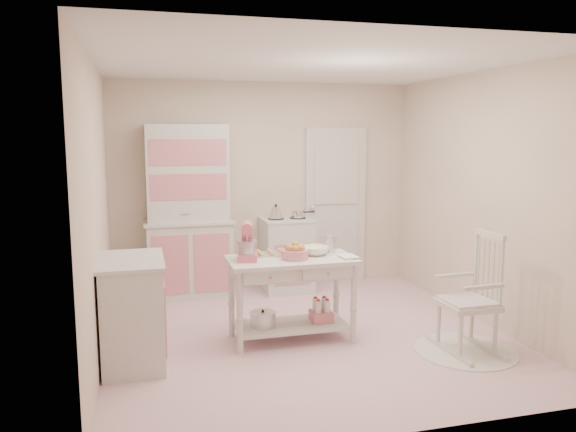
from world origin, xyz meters
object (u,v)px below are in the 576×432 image
(stove, at_px, (287,255))
(stand_mixer, at_px, (247,242))
(hutch, at_px, (189,212))
(rocking_chair, at_px, (468,293))
(work_table, at_px, (291,299))
(bread_basket, at_px, (295,254))
(base_cabinet, at_px, (133,311))

(stove, bearing_deg, stand_mixer, -116.35)
(hutch, height_order, rocking_chair, hutch)
(hutch, xyz_separation_m, stove, (1.20, -0.05, -0.58))
(rocking_chair, bearing_deg, work_table, 151.30)
(work_table, height_order, bread_basket, bread_basket)
(stand_mixer, bearing_deg, work_table, 8.40)
(hutch, xyz_separation_m, bread_basket, (0.83, -1.76, -0.19))
(stove, relative_size, rocking_chair, 0.84)
(rocking_chair, xyz_separation_m, work_table, (-1.45, 0.70, -0.15))
(base_cabinet, relative_size, stand_mixer, 2.71)
(work_table, distance_m, bread_basket, 0.45)
(base_cabinet, xyz_separation_m, bread_basket, (1.48, 0.14, 0.39))
(stove, distance_m, bread_basket, 1.79)
(base_cabinet, height_order, rocking_chair, rocking_chair)
(hutch, relative_size, rocking_chair, 1.89)
(hutch, xyz_separation_m, stand_mixer, (0.39, -1.69, -0.07))
(work_table, relative_size, bread_basket, 4.80)
(stove, bearing_deg, rocking_chair, -65.86)
(base_cabinet, height_order, bread_basket, base_cabinet)
(work_table, bearing_deg, stove, 76.68)
(stand_mixer, xyz_separation_m, bread_basket, (0.44, -0.07, -0.12))
(hutch, relative_size, stove, 2.26)
(stand_mixer, bearing_deg, hutch, 113.98)
(hutch, relative_size, bread_basket, 8.32)
(work_table, relative_size, stand_mixer, 3.53)
(stove, distance_m, base_cabinet, 2.62)
(hutch, xyz_separation_m, base_cabinet, (-0.65, -1.90, -0.58))
(hutch, bearing_deg, bread_basket, -64.88)
(work_table, height_order, stand_mixer, stand_mixer)
(hutch, bearing_deg, base_cabinet, -108.83)
(bread_basket, bearing_deg, base_cabinet, -174.50)
(base_cabinet, bearing_deg, work_table, 7.52)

